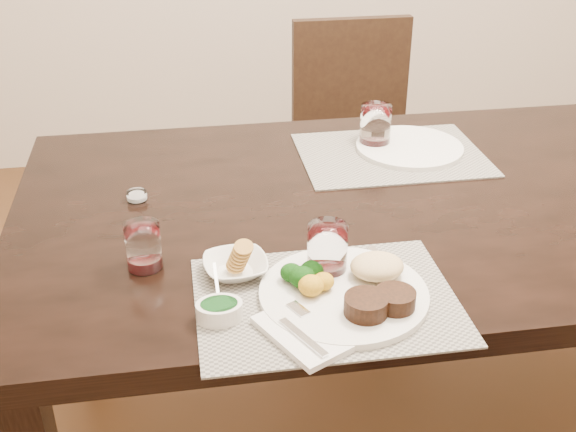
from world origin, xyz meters
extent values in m
plane|color=#442D15|center=(0.00, 0.00, 0.00)|extent=(4.50, 4.50, 0.00)
cube|color=black|center=(0.00, 0.00, 0.72)|extent=(2.00, 1.00, 0.05)
cube|color=black|center=(-0.92, 0.42, 0.35)|extent=(0.08, 0.08, 0.70)
cube|color=black|center=(0.00, 0.85, 0.43)|extent=(0.42, 0.42, 0.04)
cube|color=black|center=(-0.18, 0.67, 0.21)|extent=(0.04, 0.04, 0.41)
cube|color=black|center=(0.18, 0.67, 0.21)|extent=(0.04, 0.04, 0.41)
cube|color=black|center=(-0.18, 1.03, 0.21)|extent=(0.04, 0.04, 0.41)
cube|color=black|center=(0.18, 1.03, 0.21)|extent=(0.04, 0.04, 0.41)
cube|color=black|center=(0.00, 1.04, 0.68)|extent=(0.42, 0.04, 0.45)
cube|color=gray|center=(-0.39, -0.37, 0.75)|extent=(0.46, 0.34, 0.00)
cube|color=gray|center=(-0.09, 0.23, 0.75)|extent=(0.46, 0.34, 0.00)
cylinder|color=silver|center=(-0.36, -0.36, 0.76)|extent=(0.30, 0.30, 0.01)
cylinder|color=black|center=(-0.33, -0.43, 0.78)|extent=(0.08, 0.08, 0.03)
cylinder|color=black|center=(-0.28, -0.42, 0.78)|extent=(0.07, 0.07, 0.03)
ellipsoid|color=tan|center=(-0.29, -0.33, 0.79)|extent=(0.10, 0.08, 0.04)
ellipsoid|color=#0F3C0B|center=(-0.43, -0.34, 0.79)|extent=(0.05, 0.05, 0.04)
ellipsoid|color=orange|center=(-0.42, -0.36, 0.79)|extent=(0.05, 0.05, 0.04)
cube|color=white|center=(-0.45, -0.46, 0.76)|extent=(0.16, 0.19, 0.01)
cube|color=white|center=(-0.45, -0.48, 0.77)|extent=(0.06, 0.11, 0.00)
cube|color=white|center=(-0.44, -0.40, 0.77)|extent=(0.04, 0.05, 0.00)
cube|color=white|center=(-0.26, -0.27, 0.76)|extent=(0.02, 0.13, 0.00)
cube|color=black|center=(-0.26, -0.37, 0.76)|extent=(0.02, 0.09, 0.01)
imported|color=silver|center=(-0.54, -0.26, 0.77)|extent=(0.13, 0.13, 0.03)
cylinder|color=#9F6F32|center=(-0.54, -0.26, 0.79)|extent=(0.04, 0.04, 0.04)
cylinder|color=silver|center=(-0.58, -0.39, 0.77)|extent=(0.08, 0.08, 0.03)
cylinder|color=#0C3611|center=(-0.58, -0.39, 0.78)|extent=(0.06, 0.06, 0.01)
cube|color=white|center=(-0.58, -0.34, 0.80)|extent=(0.01, 0.05, 0.04)
cylinder|color=silver|center=(-0.37, -0.29, 0.81)|extent=(0.07, 0.07, 0.10)
cylinder|color=#340406|center=(-0.37, -0.29, 0.77)|extent=(0.06, 0.06, 0.03)
cylinder|color=silver|center=(-0.04, 0.25, 0.76)|extent=(0.27, 0.27, 0.01)
cylinder|color=silver|center=(-0.12, 0.29, 0.81)|extent=(0.08, 0.08, 0.11)
cylinder|color=#340406|center=(-0.12, 0.29, 0.77)|extent=(0.07, 0.07, 0.03)
cylinder|color=silver|center=(-0.70, -0.20, 0.80)|extent=(0.07, 0.07, 0.09)
cylinder|color=#340406|center=(-0.70, -0.20, 0.76)|extent=(0.06, 0.06, 0.02)
cylinder|color=silver|center=(-0.73, 0.08, 0.76)|extent=(0.05, 0.05, 0.02)
cylinder|color=white|center=(-0.73, 0.08, 0.76)|extent=(0.03, 0.03, 0.01)
camera|label=1|loc=(-0.62, -1.39, 1.50)|focal=45.00mm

